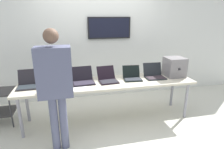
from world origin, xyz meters
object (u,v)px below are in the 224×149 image
laptop_station_1 (58,81)px  person (55,81)px  laptop_station_4 (132,76)px  laptop_station_2 (83,79)px  equipment_box (174,67)px  workbench (108,84)px  laptop_station_5 (154,74)px  coffee_mug (59,88)px  laptop_station_0 (30,83)px  laptop_station_3 (108,78)px

laptop_station_1 → person: bearing=-88.2°
laptop_station_1 → laptop_station_4: 1.30m
laptop_station_2 → laptop_station_4: laptop_station_2 is taller
equipment_box → laptop_station_2: equipment_box is taller
workbench → equipment_box: bearing=2.3°
laptop_station_2 → laptop_station_4: (0.88, -0.02, -0.00)m
equipment_box → laptop_station_5: equipment_box is taller
laptop_station_2 → laptop_station_5: 1.32m
laptop_station_1 → laptop_station_5: bearing=0.5°
laptop_station_2 → coffee_mug: bearing=-141.4°
equipment_box → laptop_station_5: (-0.41, 0.00, -0.12)m
laptop_station_1 → laptop_station_0: bearing=176.5°
equipment_box → laptop_station_3: equipment_box is taller
laptop_station_4 → laptop_station_2: bearing=179.0°
laptop_station_2 → laptop_station_5: (1.32, -0.01, 0.00)m
laptop_station_3 → coffee_mug: size_ratio=4.54×
laptop_station_1 → laptop_station_4: bearing=0.5°
equipment_box → person: (-2.12, -0.67, 0.12)m
laptop_station_1 → person: (0.02, -0.66, 0.23)m
equipment_box → laptop_station_4: size_ratio=1.05×
equipment_box → workbench: bearing=-177.7°
laptop_station_4 → coffee_mug: bearing=-166.9°
workbench → laptop_station_2: size_ratio=7.42×
laptop_station_1 → coffee_mug: bearing=-85.0°
laptop_station_5 → person: (-1.72, -0.67, 0.24)m
laptop_station_1 → laptop_station_5: size_ratio=0.92×
workbench → person: size_ratio=1.79×
equipment_box → laptop_station_3: size_ratio=0.90×
laptop_station_4 → laptop_station_5: size_ratio=0.95×
equipment_box → coffee_mug: size_ratio=4.08×
laptop_station_0 → laptop_station_3: (1.29, -0.02, -0.00)m
laptop_station_0 → laptop_station_3: size_ratio=0.98×
coffee_mug → laptop_station_4: bearing=13.1°
laptop_station_4 → workbench: bearing=-173.9°
laptop_station_3 → person: (-0.83, -0.66, 0.24)m
workbench → laptop_station_0: (-1.29, 0.06, 0.11)m
laptop_station_0 → coffee_mug: laptop_station_0 is taller
workbench → laptop_station_2: (-0.43, 0.06, 0.10)m
workbench → person: person is taller
laptop_station_5 → coffee_mug: size_ratio=4.12×
laptop_station_3 → laptop_station_4: 0.46m
laptop_station_0 → coffee_mug: (0.47, -0.31, -0.01)m
laptop_station_1 → laptop_station_4: laptop_station_1 is taller
laptop_station_3 → person: size_ratio=0.24×
laptop_station_1 → laptop_station_2: (0.42, 0.03, -0.01)m
equipment_box → laptop_station_2: (-1.72, 0.01, -0.12)m
workbench → laptop_station_5: laptop_station_5 is taller
equipment_box → laptop_station_1: size_ratio=1.08×
laptop_station_2 → person: person is taller
laptop_station_0 → person: bearing=-56.1°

